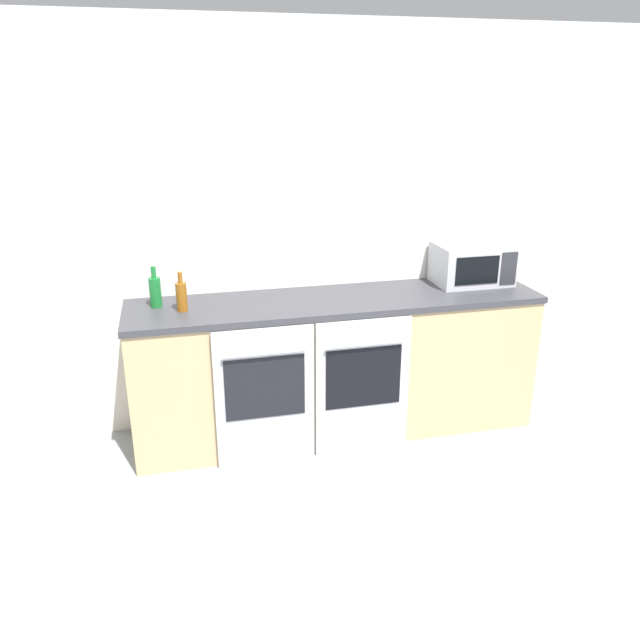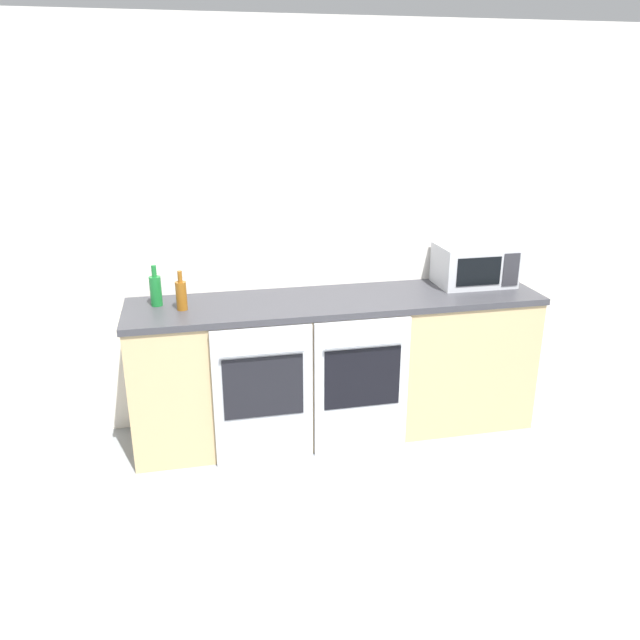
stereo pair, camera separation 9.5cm
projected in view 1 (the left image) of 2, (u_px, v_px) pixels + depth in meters
ground_plane at (432, 610)px, 2.77m from camera, size 16.00×16.00×0.00m
wall_back at (324, 231)px, 4.14m from camera, size 10.00×0.06×2.60m
counter_back at (336, 365)px, 4.13m from camera, size 2.64×0.61×0.93m
oven_left at (265, 396)px, 3.74m from camera, size 0.60×0.06×0.89m
oven_right at (363, 386)px, 3.87m from camera, size 0.60×0.06×0.89m
microwave at (472, 264)px, 4.24m from camera, size 0.51×0.33×0.27m
bottle_amber at (181, 296)px, 3.71m from camera, size 0.07×0.07×0.24m
bottle_green at (155, 291)px, 3.78m from camera, size 0.07×0.07×0.25m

